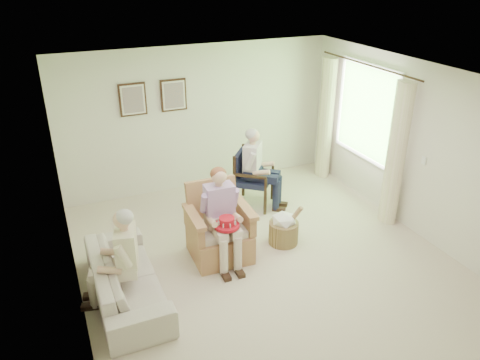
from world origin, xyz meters
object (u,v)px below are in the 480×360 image
Objects in this scene: sofa at (126,278)px; red_hat at (227,223)px; hatbox at (284,228)px; wood_armchair at (252,175)px; person_wicker at (222,210)px; wicker_armchair at (219,234)px; person_dark at (256,164)px; person_sofa at (124,254)px.

red_hat is at bearing -87.29° from sofa.
wood_armchair is at bearing 85.70° from hatbox.
sofa is at bearing -166.94° from person_wicker.
wicker_armchair reaches higher than wood_armchair.
person_wicker is (-0.00, -0.14, 0.46)m from wicker_armchair.
wicker_armchair is 0.78× the size of person_dark.
red_hat is at bearing -175.59° from wood_armchair.
person_sofa is 2.48m from hatbox.
sofa is 0.43m from person_sofa.
person_wicker is at bearing -87.86° from wicker_armchair.
sofa is 1.45m from red_hat.
red_hat is (1.39, 0.17, 0.01)m from person_sofa.
hatbox is (2.41, 0.32, -0.03)m from sofa.
person_sofa is (-1.40, -0.51, 0.36)m from wicker_armchair.
hatbox is (-0.10, -1.37, -0.27)m from wood_armchair.
wood_armchair is 1.98m from red_hat.
wicker_armchair is 0.48m from person_wicker.
person_dark is at bearing -140.99° from wood_armchair.
person_dark is at bearing 136.86° from person_sofa.
wicker_armchair is at bearing -73.63° from sofa.
person_wicker is at bearing 177.61° from person_dark.
wood_armchair reaches higher than sofa.
person_dark reaches higher than person_sofa.
red_hat reaches higher than sofa.
person_sofa is at bearing -157.81° from wicker_armchair.
wood_armchair is 0.49× the size of sofa.
sofa is at bearing -172.43° from hatbox.
sofa is at bearing 162.94° from wood_armchair.
wicker_armchair reaches higher than sofa.
sofa is 5.81× the size of red_hat.
wood_armchair is 0.77× the size of person_sofa.
red_hat is 0.52× the size of hatbox.
person_dark is at bearing -58.66° from sofa.
wood_armchair is 0.71× the size of person_wicker.
wicker_armchair is 1.46m from sofa.
person_sofa is (-2.51, -1.63, -0.10)m from person_dark.
hatbox is at bearing -145.29° from wood_armchair.
red_hat is at bearing -90.58° from person_wicker.
wicker_armchair is 0.86× the size of person_sofa.
person_sofa is 1.90× the size of hatbox.
person_wicker is (-1.11, -1.42, 0.27)m from wood_armchair.
person_wicker reaches higher than sofa.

